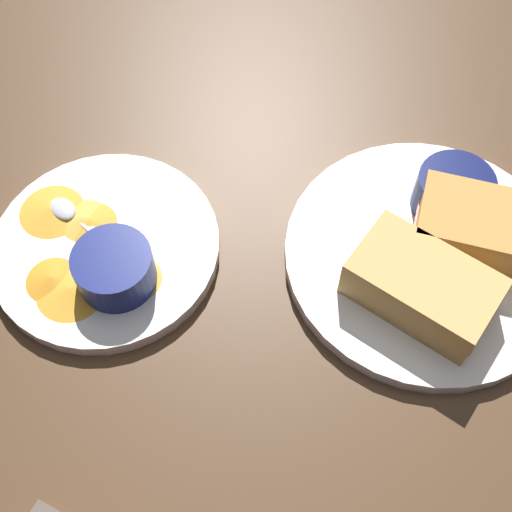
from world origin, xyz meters
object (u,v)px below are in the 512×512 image
object	(u,v)px
spoon_by_gravy_ramekin	(74,213)
ramekin_dark_sauce	(453,192)
sandwich_half_far	(485,229)
plate_sandwich_main	(425,256)
sandwich_half_near	(422,286)
spoon_by_dark_ramekin	(443,251)
plate_chips_companion	(106,247)
ramekin_light_gravy	(114,268)

from	to	relation	value
spoon_by_gravy_ramekin	ramekin_dark_sauce	bearing A→B (deg)	-151.57
sandwich_half_far	plate_sandwich_main	bearing A→B (deg)	38.79
sandwich_half_near	spoon_by_dark_ramekin	distance (cm)	6.17
sandwich_half_far	spoon_by_gravy_ramekin	distance (cm)	40.64
plate_sandwich_main	sandwich_half_near	size ratio (longest dim) A/B	1.96
ramekin_dark_sauce	spoon_by_gravy_ramekin	world-z (taller)	ramekin_dark_sauce
sandwich_half_near	plate_chips_companion	xyz separation A→B (cm)	(29.70, 8.08, -3.20)
sandwich_half_far	ramekin_dark_sauce	distance (cm)	5.06
plate_chips_companion	ramekin_light_gravy	world-z (taller)	ramekin_light_gravy
plate_sandwich_main	plate_chips_companion	bearing A→B (deg)	24.76
plate_sandwich_main	sandwich_half_far	size ratio (longest dim) A/B	1.95
spoon_by_dark_ramekin	spoon_by_gravy_ramekin	distance (cm)	37.03
sandwich_half_near	plate_chips_companion	world-z (taller)	sandwich_half_near
ramekin_dark_sauce	plate_sandwich_main	bearing A→B (deg)	89.79
plate_sandwich_main	sandwich_half_far	xyz separation A→B (cm)	(-4.13, -3.32, 3.20)
sandwich_half_far	spoon_by_dark_ramekin	bearing A→B (deg)	44.93
sandwich_half_far	ramekin_dark_sauce	size ratio (longest dim) A/B	1.88
sandwich_half_far	ramekin_light_gravy	world-z (taller)	sandwich_half_far
plate_sandwich_main	ramekin_light_gravy	world-z (taller)	ramekin_light_gravy
plate_chips_companion	spoon_by_gravy_ramekin	bearing A→B (deg)	-17.43
spoon_by_gravy_ramekin	sandwich_half_far	bearing A→B (deg)	-158.02
sandwich_half_near	ramekin_dark_sauce	distance (cm)	11.55
ramekin_dark_sauce	spoon_by_gravy_ramekin	xyz separation A→B (cm)	(33.53, 18.15, -1.96)
plate_sandwich_main	spoon_by_gravy_ramekin	distance (cm)	35.57
sandwich_half_far	sandwich_half_near	bearing A→B (deg)	68.79
ramekin_dark_sauce	plate_chips_companion	world-z (taller)	ramekin_dark_sauce
sandwich_half_far	spoon_by_gravy_ramekin	size ratio (longest dim) A/B	1.46
sandwich_half_far	ramekin_light_gravy	distance (cm)	35.45
spoon_by_dark_ramekin	plate_sandwich_main	bearing A→B (deg)	22.35
plate_sandwich_main	sandwich_half_far	distance (cm)	6.19
plate_sandwich_main	spoon_by_gravy_ramekin	world-z (taller)	spoon_by_gravy_ramekin
sandwich_half_far	ramekin_light_gravy	size ratio (longest dim) A/B	1.91
spoon_by_dark_ramekin	plate_chips_companion	bearing A→B (deg)	24.65
plate_sandwich_main	ramekin_dark_sauce	distance (cm)	7.01
sandwich_half_near	plate_chips_companion	distance (cm)	30.95
plate_sandwich_main	plate_chips_companion	world-z (taller)	same
ramekin_light_gravy	spoon_by_gravy_ramekin	size ratio (longest dim) A/B	0.76
spoon_by_dark_ramekin	plate_chips_companion	distance (cm)	33.31
sandwich_half_near	spoon_by_dark_ramekin	world-z (taller)	sandwich_half_near
plate_chips_companion	ramekin_light_gravy	distance (cm)	5.33
sandwich_half_near	ramekin_light_gravy	bearing A→B (deg)	22.55
sandwich_half_far	ramekin_light_gravy	xyz separation A→B (cm)	(29.62, 19.48, -0.23)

